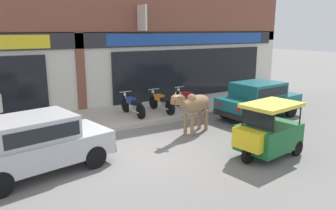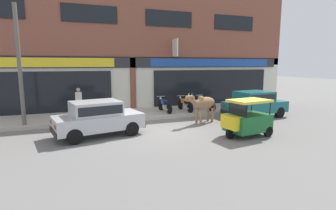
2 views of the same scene
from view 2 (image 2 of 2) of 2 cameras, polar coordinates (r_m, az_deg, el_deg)
The scene contains 12 objects.
ground_plane at distance 11.85m, azimuth -1.54°, elevation -5.55°, with size 90.00×90.00×0.00m, color slate.
sidewalk at distance 15.40m, azimuth -6.17°, elevation -1.89°, with size 19.00×3.21×0.18m, color #B7AFA3.
shop_building at distance 17.03m, azimuth -8.04°, elevation 14.49°, with size 23.00×1.40×9.70m.
cow at distance 13.26m, azimuth 7.72°, elevation 0.36°, with size 2.06×1.05×1.61m.
car_0 at distance 11.18m, azimuth -15.07°, elevation -2.46°, with size 3.81×2.26×1.46m.
car_1 at distance 15.39m, azimuth 18.30°, elevation 0.44°, with size 3.71×1.89×1.46m.
auto_rickshaw at distance 11.26m, azimuth 16.70°, elevation -3.25°, with size 2.07×1.39×1.52m.
motorcycle_0 at distance 15.28m, azimuth -0.67°, elevation -0.12°, with size 0.52×1.81×0.88m.
motorcycle_1 at distance 15.67m, azimuth 3.76°, elevation 0.09°, with size 0.52×1.81×0.88m.
motorcycle_2 at distance 16.14m, azimuth 8.12°, elevation 0.28°, with size 0.57×1.80×0.88m.
pedestrian at distance 13.99m, azimuth -18.86°, elevation 1.04°, with size 0.32×0.45×1.60m.
utility_pole at distance 13.52m, azimuth -29.61°, elevation 7.42°, with size 0.18×0.18×5.41m, color #595651.
Camera 2 is at (-3.73, -10.86, 2.95)m, focal length 28.00 mm.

